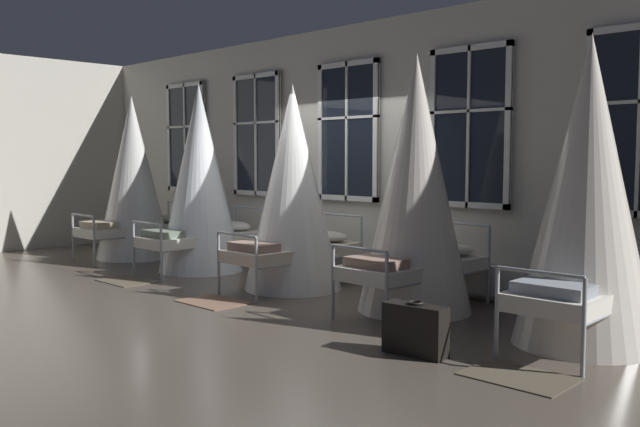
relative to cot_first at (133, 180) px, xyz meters
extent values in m
plane|color=brown|center=(3.90, -0.14, -1.32)|extent=(22.84, 22.84, 0.00)
cube|color=beige|center=(3.90, 1.19, 0.45)|extent=(12.42, 0.10, 3.53)
cube|color=black|center=(-0.02, 1.08, 0.74)|extent=(1.11, 0.02, 1.92)
cube|color=silver|center=(-0.02, 1.08, -0.19)|extent=(1.11, 0.06, 0.07)
cube|color=silver|center=(-0.02, 1.08, 1.67)|extent=(1.11, 0.06, 0.07)
cube|color=silver|center=(-0.54, 1.08, 0.74)|extent=(0.07, 0.06, 1.92)
cube|color=silver|center=(0.50, 1.08, 0.74)|extent=(0.07, 0.06, 1.92)
cube|color=silver|center=(-0.02, 1.08, 0.74)|extent=(0.04, 0.06, 1.92)
cube|color=silver|center=(-0.02, 1.08, 0.93)|extent=(1.11, 0.06, 0.04)
cube|color=black|center=(1.94, 1.08, 0.74)|extent=(1.11, 0.02, 1.92)
cube|color=silver|center=(1.94, 1.08, -0.19)|extent=(1.11, 0.06, 0.07)
cube|color=silver|center=(1.94, 1.08, 1.67)|extent=(1.11, 0.06, 0.07)
cube|color=silver|center=(1.42, 1.08, 0.74)|extent=(0.07, 0.06, 1.92)
cube|color=silver|center=(2.46, 1.08, 0.74)|extent=(0.07, 0.06, 1.92)
cube|color=silver|center=(1.94, 1.08, 0.74)|extent=(0.04, 0.06, 1.92)
cube|color=silver|center=(1.94, 1.08, 0.93)|extent=(1.11, 0.06, 0.04)
cube|color=black|center=(3.90, 1.08, 0.74)|extent=(1.11, 0.02, 1.92)
cube|color=silver|center=(3.90, 1.08, -0.19)|extent=(1.11, 0.06, 0.07)
cube|color=silver|center=(3.90, 1.08, 1.67)|extent=(1.11, 0.06, 0.07)
cube|color=silver|center=(3.38, 1.08, 0.74)|extent=(0.07, 0.06, 1.92)
cube|color=silver|center=(4.42, 1.08, 0.74)|extent=(0.07, 0.06, 1.92)
cube|color=silver|center=(3.90, 1.08, 0.74)|extent=(0.04, 0.06, 1.92)
cube|color=silver|center=(3.90, 1.08, 0.93)|extent=(1.11, 0.06, 0.04)
cube|color=black|center=(5.86, 1.08, 0.74)|extent=(1.11, 0.02, 1.92)
cube|color=silver|center=(5.86, 1.08, -0.19)|extent=(1.11, 0.06, 0.07)
cube|color=silver|center=(5.86, 1.08, 1.67)|extent=(1.11, 0.06, 0.07)
cube|color=silver|center=(5.34, 1.08, 0.74)|extent=(0.07, 0.06, 1.92)
cube|color=silver|center=(6.38, 1.08, 0.74)|extent=(0.07, 0.06, 1.92)
cube|color=silver|center=(5.86, 1.08, 0.74)|extent=(0.04, 0.06, 1.92)
cube|color=silver|center=(5.86, 1.08, 0.93)|extent=(1.11, 0.06, 0.04)
cube|color=black|center=(7.82, 1.08, 0.74)|extent=(1.11, 0.02, 1.92)
cube|color=silver|center=(7.82, 1.08, -0.19)|extent=(1.11, 0.06, 0.07)
cube|color=silver|center=(7.30, 1.08, 0.74)|extent=(0.07, 0.06, 1.92)
cube|color=silver|center=(7.82, 1.08, 0.74)|extent=(0.04, 0.06, 1.92)
cube|color=silver|center=(3.90, 1.06, -1.07)|extent=(8.44, 0.10, 0.36)
cylinder|color=#9EA3A8|center=(-0.36, 0.91, -0.86)|extent=(0.04, 0.04, 0.90)
cylinder|color=#9EA3A8|center=(0.38, 0.90, -0.86)|extent=(0.04, 0.04, 0.90)
cylinder|color=#9EA3A8|center=(-0.38, -0.91, -0.93)|extent=(0.04, 0.04, 0.77)
cylinder|color=#9EA3A8|center=(0.36, -0.91, -0.93)|extent=(0.04, 0.04, 0.77)
cylinder|color=#9EA3A8|center=(-0.37, 0.00, -0.91)|extent=(0.05, 1.82, 0.03)
cylinder|color=#9EA3A8|center=(0.37, -0.01, -0.91)|extent=(0.05, 1.82, 0.03)
cylinder|color=#9EA3A8|center=(0.01, 0.91, -0.41)|extent=(0.74, 0.04, 0.03)
cylinder|color=#9EA3A8|center=(-0.01, -0.91, -0.54)|extent=(0.74, 0.04, 0.03)
cube|color=silver|center=(0.00, 0.00, -0.84)|extent=(0.78, 1.84, 0.15)
ellipsoid|color=#B7B2A3|center=(0.01, 0.67, -0.69)|extent=(0.58, 0.41, 0.14)
cube|color=tan|center=(-0.01, -0.65, -0.71)|extent=(0.62, 0.37, 0.10)
cone|color=white|center=(0.00, 0.00, 0.05)|extent=(1.26, 1.26, 2.73)
cylinder|color=#9EA3A8|center=(1.55, 0.91, -0.86)|extent=(0.04, 0.04, 0.90)
cylinder|color=#9EA3A8|center=(2.29, 0.91, -0.86)|extent=(0.04, 0.04, 0.90)
cylinder|color=#9EA3A8|center=(1.53, -0.90, -0.93)|extent=(0.04, 0.04, 0.77)
cylinder|color=#9EA3A8|center=(2.27, -0.91, -0.93)|extent=(0.04, 0.04, 0.77)
cylinder|color=#9EA3A8|center=(1.54, 0.01, -0.91)|extent=(0.05, 1.82, 0.03)
cylinder|color=#9EA3A8|center=(2.28, 0.00, -0.91)|extent=(0.05, 1.82, 0.03)
cylinder|color=#9EA3A8|center=(1.92, 0.91, -0.41)|extent=(0.74, 0.04, 0.03)
cylinder|color=#9EA3A8|center=(1.90, -0.91, -0.54)|extent=(0.74, 0.04, 0.03)
cube|color=silver|center=(1.91, 0.00, -0.84)|extent=(0.78, 1.84, 0.15)
ellipsoid|color=silver|center=(1.91, 0.67, -0.69)|extent=(0.58, 0.41, 0.14)
cube|color=slate|center=(1.90, -0.65, -0.71)|extent=(0.62, 0.37, 0.10)
cone|color=white|center=(1.91, 0.00, 0.08)|extent=(1.26, 1.26, 2.79)
cylinder|color=#9EA3A8|center=(3.59, 0.91, -0.86)|extent=(0.04, 0.04, 0.90)
cylinder|color=#9EA3A8|center=(4.33, 0.90, -0.86)|extent=(0.04, 0.04, 0.90)
cylinder|color=#9EA3A8|center=(3.55, -0.91, -0.93)|extent=(0.04, 0.04, 0.77)
cylinder|color=#9EA3A8|center=(4.29, -0.92, -0.93)|extent=(0.04, 0.04, 0.77)
cylinder|color=#9EA3A8|center=(3.57, 0.00, -0.91)|extent=(0.07, 1.82, 0.03)
cylinder|color=#9EA3A8|center=(4.31, -0.01, -0.91)|extent=(0.07, 1.82, 0.03)
cylinder|color=#9EA3A8|center=(3.96, 0.90, -0.41)|extent=(0.74, 0.05, 0.03)
cylinder|color=#9EA3A8|center=(3.92, -0.91, -0.54)|extent=(0.74, 0.05, 0.03)
cube|color=beige|center=(3.94, 0.00, -0.84)|extent=(0.79, 1.85, 0.15)
ellipsoid|color=#B7B2A3|center=(3.95, 0.66, -0.69)|extent=(0.58, 0.41, 0.14)
cube|color=gray|center=(3.93, -0.65, -0.71)|extent=(0.62, 0.37, 0.10)
cone|color=white|center=(3.94, 0.00, 0.00)|extent=(1.26, 1.26, 2.64)
cylinder|color=#9EA3A8|center=(5.49, 0.99, -0.86)|extent=(0.04, 0.04, 0.90)
cylinder|color=#9EA3A8|center=(6.23, 0.97, -0.86)|extent=(0.04, 0.04, 0.90)
cylinder|color=#9EA3A8|center=(5.44, -0.83, -0.93)|extent=(0.04, 0.04, 0.77)
cylinder|color=#9EA3A8|center=(6.18, -0.85, -0.93)|extent=(0.04, 0.04, 0.77)
cylinder|color=#9EA3A8|center=(5.46, 0.08, -0.91)|extent=(0.08, 1.82, 0.03)
cylinder|color=#9EA3A8|center=(6.20, 0.06, -0.91)|extent=(0.08, 1.82, 0.03)
cylinder|color=#9EA3A8|center=(5.86, 0.98, -0.41)|extent=(0.74, 0.05, 0.03)
cylinder|color=#9EA3A8|center=(5.81, -0.84, -0.54)|extent=(0.74, 0.05, 0.03)
cube|color=silver|center=(5.83, 0.07, -0.84)|extent=(0.81, 1.86, 0.15)
ellipsoid|color=silver|center=(5.85, 0.74, -0.69)|extent=(0.59, 0.42, 0.14)
cube|color=gray|center=(5.81, -0.58, -0.71)|extent=(0.63, 0.38, 0.10)
cone|color=silver|center=(5.83, 0.07, 0.10)|extent=(1.26, 1.26, 2.82)
cylinder|color=#9EA3A8|center=(7.38, 0.90, -0.86)|extent=(0.04, 0.04, 0.90)
cylinder|color=#9EA3A8|center=(7.42, -0.91, -0.93)|extent=(0.04, 0.04, 0.77)
cylinder|color=#9EA3A8|center=(8.16, -0.89, -0.93)|extent=(0.04, 0.04, 0.77)
cylinder|color=#9EA3A8|center=(7.40, 0.00, -0.91)|extent=(0.07, 1.82, 0.03)
cylinder|color=#9EA3A8|center=(8.14, 0.01, -0.91)|extent=(0.07, 1.82, 0.03)
cylinder|color=#9EA3A8|center=(7.75, 0.91, -0.41)|extent=(0.74, 0.05, 0.03)
cylinder|color=#9EA3A8|center=(7.79, -0.90, -0.54)|extent=(0.74, 0.05, 0.03)
cube|color=silver|center=(7.77, 0.01, -0.84)|extent=(0.80, 1.85, 0.15)
ellipsoid|color=silver|center=(7.76, 0.67, -0.69)|extent=(0.58, 0.41, 0.14)
cube|color=#8C939E|center=(7.79, -0.64, -0.71)|extent=(0.62, 0.37, 0.10)
cone|color=silver|center=(7.77, 0.01, 0.08)|extent=(1.26, 1.26, 2.79)
cube|color=brown|center=(1.94, -1.25, -1.31)|extent=(0.80, 0.56, 0.01)
cube|color=brown|center=(3.90, -1.25, -1.31)|extent=(0.80, 0.57, 0.01)
cube|color=brown|center=(7.82, -1.25, -1.31)|extent=(0.81, 0.58, 0.01)
cube|color=black|center=(6.88, -1.32, -1.10)|extent=(0.58, 0.25, 0.44)
cube|color=tan|center=(6.87, -1.22, -1.10)|extent=(0.50, 0.06, 0.03)
torus|color=black|center=(6.88, -1.32, -0.86)|extent=(0.16, 0.16, 0.02)
camera|label=1|loc=(10.35, -6.01, 0.38)|focal=38.44mm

